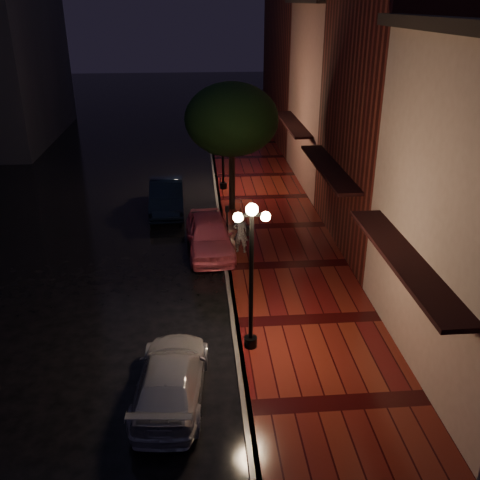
# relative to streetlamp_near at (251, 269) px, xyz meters

# --- Properties ---
(ground) EXTENTS (120.00, 120.00, 0.00)m
(ground) POSITION_rel_streetlamp_near_xyz_m (-0.35, 5.00, -2.60)
(ground) COLOR black
(ground) RESTS_ON ground
(sidewalk) EXTENTS (4.50, 60.00, 0.15)m
(sidewalk) POSITION_rel_streetlamp_near_xyz_m (1.90, 5.00, -2.53)
(sidewalk) COLOR #460C0C
(sidewalk) RESTS_ON ground
(curb) EXTENTS (0.25, 60.00, 0.15)m
(curb) POSITION_rel_streetlamp_near_xyz_m (-0.35, 5.00, -2.53)
(curb) COLOR #595451
(curb) RESTS_ON ground
(storefront_mid) EXTENTS (5.00, 8.00, 11.00)m
(storefront_mid) POSITION_rel_streetlamp_near_xyz_m (6.65, 7.00, 2.90)
(storefront_mid) COLOR #511914
(storefront_mid) RESTS_ON ground
(storefront_far) EXTENTS (5.00, 8.00, 9.00)m
(storefront_far) POSITION_rel_streetlamp_near_xyz_m (6.65, 15.00, 1.90)
(storefront_far) COLOR #8C5951
(storefront_far) RESTS_ON ground
(storefront_extra) EXTENTS (5.00, 12.00, 10.00)m
(storefront_extra) POSITION_rel_streetlamp_near_xyz_m (6.65, 25.00, 2.40)
(storefront_extra) COLOR #511914
(storefront_extra) RESTS_ON ground
(streetlamp_near) EXTENTS (0.96, 0.36, 4.31)m
(streetlamp_near) POSITION_rel_streetlamp_near_xyz_m (0.00, 0.00, 0.00)
(streetlamp_near) COLOR black
(streetlamp_near) RESTS_ON sidewalk
(streetlamp_far) EXTENTS (0.96, 0.36, 4.31)m
(streetlamp_far) POSITION_rel_streetlamp_near_xyz_m (0.00, 14.00, 0.00)
(streetlamp_far) COLOR black
(streetlamp_far) RESTS_ON sidewalk
(street_tree) EXTENTS (4.16, 4.16, 5.80)m
(street_tree) POSITION_rel_streetlamp_near_xyz_m (0.26, 10.99, 1.64)
(street_tree) COLOR black
(street_tree) RESTS_ON sidewalk
(pink_car) EXTENTS (1.99, 4.40, 1.47)m
(pink_car) POSITION_rel_streetlamp_near_xyz_m (-0.95, 6.70, -1.87)
(pink_car) COLOR #F06278
(pink_car) RESTS_ON ground
(navy_car) EXTENTS (1.66, 4.45, 1.45)m
(navy_car) POSITION_rel_streetlamp_near_xyz_m (-2.80, 11.35, -1.87)
(navy_car) COLOR black
(navy_car) RESTS_ON ground
(silver_car) EXTENTS (2.04, 4.25, 1.19)m
(silver_car) POSITION_rel_streetlamp_near_xyz_m (-2.16, -1.77, -2.00)
(silver_car) COLOR #ACABB3
(silver_car) RESTS_ON ground
(woman_with_umbrella) EXTENTS (0.93, 0.94, 2.23)m
(woman_with_umbrella) POSITION_rel_streetlamp_near_xyz_m (0.25, 6.24, -0.98)
(woman_with_umbrella) COLOR white
(woman_with_umbrella) RESTS_ON sidewalk
(parking_meter) EXTENTS (0.15, 0.13, 1.49)m
(parking_meter) POSITION_rel_streetlamp_near_xyz_m (-0.20, 7.41, -1.55)
(parking_meter) COLOR black
(parking_meter) RESTS_ON sidewalk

